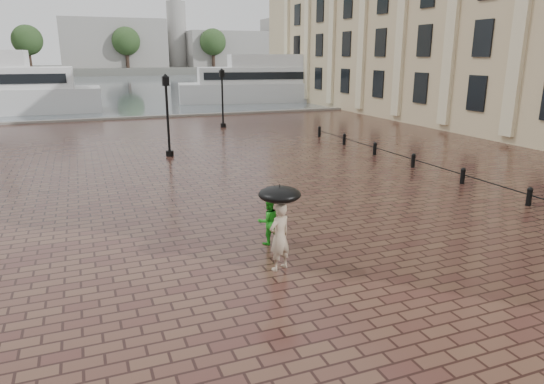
% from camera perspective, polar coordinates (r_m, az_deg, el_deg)
% --- Properties ---
extents(ground, '(300.00, 300.00, 0.00)m').
position_cam_1_polar(ground, '(14.45, -14.00, -7.08)').
color(ground, '#3B1F1B').
rests_on(ground, ground).
extents(harbour_water, '(240.00, 240.00, 0.00)m').
position_cam_1_polar(harbour_water, '(105.43, -21.12, 11.75)').
color(harbour_water, '#4E575E').
rests_on(harbour_water, ground).
extents(quay_edge, '(80.00, 0.60, 0.30)m').
position_cam_1_polar(quay_edge, '(45.64, -19.65, 7.95)').
color(quay_edge, slate).
rests_on(quay_edge, ground).
extents(far_shore, '(300.00, 60.00, 2.00)m').
position_cam_1_polar(far_shore, '(173.35, -21.60, 13.22)').
color(far_shore, '#4C4C47').
rests_on(far_shore, ground).
extents(distant_skyline, '(102.50, 22.00, 33.00)m').
position_cam_1_polar(distant_skyline, '(170.71, -4.80, 17.04)').
color(distant_skyline, gray).
rests_on(distant_skyline, ground).
extents(far_trees, '(188.00, 8.00, 13.50)m').
position_cam_1_polar(far_trees, '(151.34, -21.83, 16.18)').
color(far_trees, '#2D2119').
rests_on(far_trees, ground).
extents(bollard_row, '(0.22, 21.22, 0.73)m').
position_cam_1_polar(bollard_row, '(25.64, 16.28, 3.67)').
color(bollard_row, black).
rests_on(bollard_row, ground).
extents(street_lamps, '(21.44, 14.44, 4.40)m').
position_cam_1_polar(street_lamps, '(30.94, -21.64, 8.80)').
color(street_lamps, black).
rests_on(street_lamps, ground).
extents(adult_pedestrian, '(0.78, 0.65, 1.83)m').
position_cam_1_polar(adult_pedestrian, '(12.75, 0.88, -5.29)').
color(adult_pedestrian, tan).
rests_on(adult_pedestrian, ground).
extents(child_pedestrian, '(0.71, 0.56, 1.43)m').
position_cam_1_polar(child_pedestrian, '(14.53, -0.40, -3.45)').
color(child_pedestrian, green).
rests_on(child_pedestrian, ground).
extents(ferry_far, '(24.11, 9.55, 7.71)m').
position_cam_1_polar(ferry_far, '(61.19, 0.42, 12.79)').
color(ferry_far, silver).
rests_on(ferry_far, ground).
extents(umbrella, '(1.10, 1.10, 1.18)m').
position_cam_1_polar(umbrella, '(12.38, 0.91, -0.29)').
color(umbrella, black).
rests_on(umbrella, ground).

